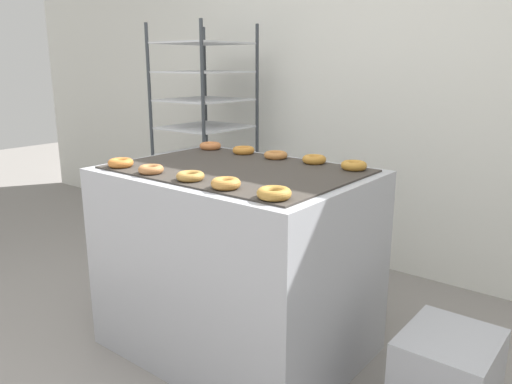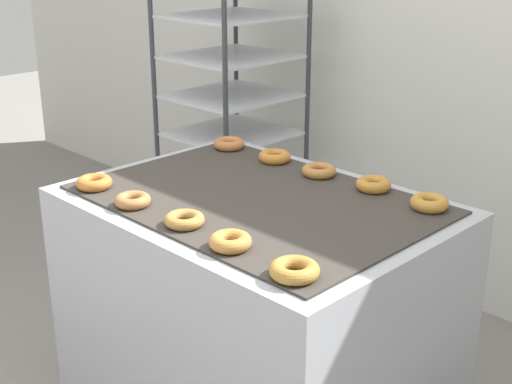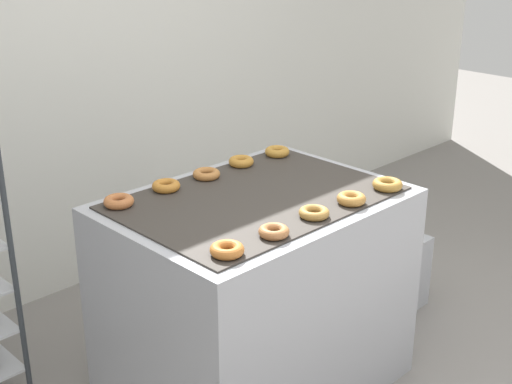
{
  "view_description": "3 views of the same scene",
  "coord_description": "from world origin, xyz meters",
  "views": [
    {
      "loc": [
        1.49,
        -1.05,
        1.41
      ],
      "look_at": [
        0.0,
        0.84,
        0.78
      ],
      "focal_mm": 35.0,
      "sensor_mm": 36.0,
      "label": 1
    },
    {
      "loc": [
        1.52,
        -0.83,
        1.75
      ],
      "look_at": [
        0.0,
        0.69,
        0.95
      ],
      "focal_mm": 50.0,
      "sensor_mm": 36.0,
      "label": 2
    },
    {
      "loc": [
        -1.91,
        -1.27,
        2.02
      ],
      "look_at": [
        0.0,
        0.69,
        0.95
      ],
      "focal_mm": 50.0,
      "sensor_mm": 36.0,
      "label": 3
    }
  ],
  "objects": [
    {
      "name": "donut_near_right",
      "position": [
        0.22,
        0.37,
        0.95
      ],
      "size": [
        0.12,
        0.12,
        0.04
      ],
      "primitive_type": "torus",
      "color": "#B27936",
      "rests_on": "fryer_machine"
    },
    {
      "name": "donut_near_rightmost",
      "position": [
        0.46,
        0.36,
        0.95
      ],
      "size": [
        0.13,
        0.13,
        0.04
      ],
      "primitive_type": "torus",
      "color": "#A97932",
      "rests_on": "fryer_machine"
    },
    {
      "name": "donut_far_left",
      "position": [
        -0.22,
        1.01,
        0.95
      ],
      "size": [
        0.12,
        0.12,
        0.04
      ],
      "primitive_type": "torus",
      "color": "#BD762B",
      "rests_on": "fryer_machine"
    },
    {
      "name": "glaze_bin",
      "position": [
        1.03,
        0.74,
        0.2
      ],
      "size": [
        0.34,
        0.39,
        0.4
      ],
      "color": "#A8AAB2",
      "rests_on": "ground_plane"
    },
    {
      "name": "donut_far_rightmost",
      "position": [
        0.45,
        1.0,
        0.95
      ],
      "size": [
        0.12,
        0.12,
        0.04
      ],
      "primitive_type": "torus",
      "color": "#B87F2F",
      "rests_on": "fryer_machine"
    },
    {
      "name": "wall_back",
      "position": [
        0.0,
        2.12,
        1.4
      ],
      "size": [
        8.0,
        0.05,
        2.8
      ],
      "color": "silver",
      "rests_on": "ground_plane"
    },
    {
      "name": "donut_near_left",
      "position": [
        -0.22,
        0.37,
        0.95
      ],
      "size": [
        0.11,
        0.11,
        0.04
      ],
      "primitive_type": "torus",
      "color": "#A96B3C",
      "rests_on": "fryer_machine"
    },
    {
      "name": "fryer_machine",
      "position": [
        0.0,
        0.69,
        0.46
      ],
      "size": [
        1.21,
        0.88,
        0.93
      ],
      "color": "#A8AAB2",
      "rests_on": "ground_plane"
    },
    {
      "name": "donut_near_center",
      "position": [
        0.01,
        0.38,
        0.95
      ],
      "size": [
        0.12,
        0.12,
        0.03
      ],
      "primitive_type": "torus",
      "color": "#A97A38",
      "rests_on": "fryer_machine"
    },
    {
      "name": "donut_far_leftmost",
      "position": [
        -0.46,
        1.0,
        0.95
      ],
      "size": [
        0.12,
        0.12,
        0.04
      ],
      "primitive_type": "torus",
      "color": "#B86A38",
      "rests_on": "fryer_machine"
    },
    {
      "name": "donut_far_right",
      "position": [
        0.22,
        1.02,
        0.95
      ],
      "size": [
        0.12,
        0.12,
        0.04
      ],
      "primitive_type": "torus",
      "color": "#B97C2D",
      "rests_on": "fryer_machine"
    },
    {
      "name": "donut_near_leftmost",
      "position": [
        -0.45,
        0.37,
        0.95
      ],
      "size": [
        0.12,
        0.12,
        0.04
      ],
      "primitive_type": "torus",
      "color": "#BC6C2C",
      "rests_on": "fryer_machine"
    },
    {
      "name": "donut_far_center",
      "position": [
        -0.0,
        1.0,
        0.95
      ],
      "size": [
        0.12,
        0.12,
        0.04
      ],
      "primitive_type": "torus",
      "color": "#B27138",
      "rests_on": "fryer_machine"
    }
  ]
}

